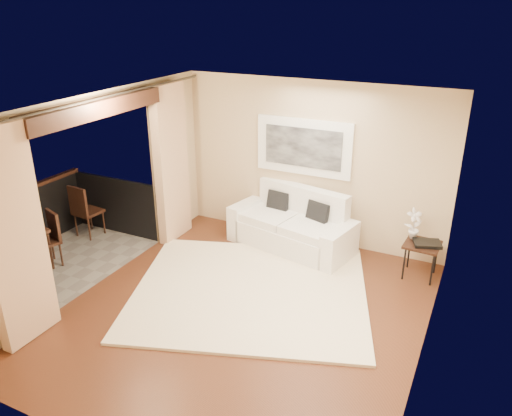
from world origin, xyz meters
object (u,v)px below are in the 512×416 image
Objects in this scene: orchid at (414,224)px; balcony_chair_near at (50,235)px; side_table at (422,247)px; sofa at (293,227)px; ice_bucket at (15,220)px; bistro_table at (22,235)px; balcony_chair_far at (83,208)px.

orchid reaches higher than balcony_chair_near.
side_table is 0.36m from orchid.
orchid is at bearing 12.63° from sofa.
sofa is 4.06× the size of side_table.
ice_bucket is (-5.49, -2.41, 0.33)m from side_table.
balcony_chair_far reaches higher than bistro_table.
sofa is 3.60m from balcony_chair_far.
sofa is 3.84m from balcony_chair_near.
bistro_table is at bearing 99.06° from balcony_chair_far.
balcony_chair_near is (0.23, -0.96, -0.05)m from balcony_chair_far.
balcony_chair_near is (-3.14, -2.20, 0.15)m from sofa.
side_table is at bearing 9.43° from sofa.
bistro_table is (-5.33, -2.48, 0.15)m from side_table.
ice_bucket is (-0.07, -1.26, 0.27)m from balcony_chair_far.
sofa is at bearing 177.43° from side_table.
bistro_table is 1.34m from balcony_chair_far.
balcony_chair_far is at bearing -168.04° from side_table.
side_table is 5.55m from balcony_chair_far.
bistro_table is (-3.27, -2.57, 0.28)m from sofa.
orchid is at bearing 26.66° from bistro_table.
sofa is 4.28m from ice_bucket.
sofa reaches higher than balcony_chair_far.
orchid is 0.63× the size of bistro_table.
orchid is 5.50m from balcony_chair_near.
sofa is at bearing 36.10° from ice_bucket.
balcony_chair_near is (-5.03, -2.22, -0.28)m from orchid.
bistro_table is 3.76× the size of ice_bucket.
sofa is 2.52× the size of balcony_chair_near.
balcony_chair_far is (-5.43, -1.15, 0.07)m from side_table.
side_table is 5.61m from balcony_chair_near.
orchid is (1.89, 0.02, 0.43)m from sofa.
balcony_chair_near reaches higher than bistro_table.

